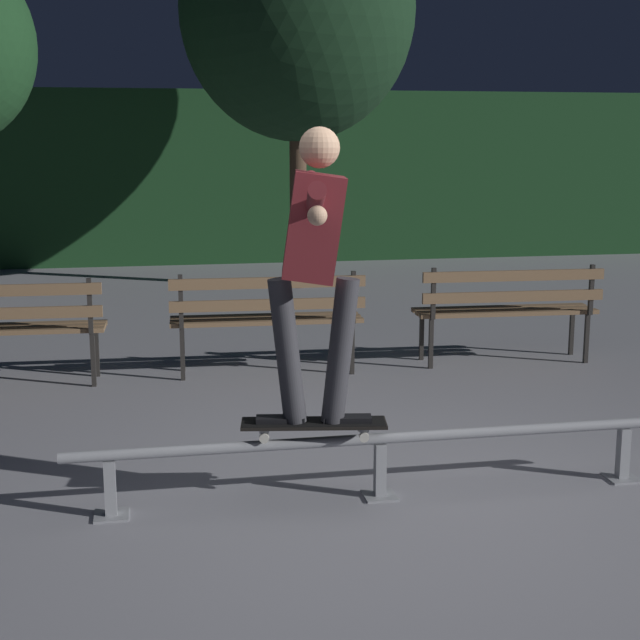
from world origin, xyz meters
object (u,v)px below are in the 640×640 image
object	(u,v)px
skateboard	(314,424)
park_bench_right_center	(508,304)
tree_behind_benches	(297,10)
park_bench_left_center	(267,312)
park_bench_leftmost	(1,321)
grind_rail	(380,449)
skateboarder	(314,251)

from	to	relation	value
skateboard	park_bench_right_center	distance (m)	3.57
skateboard	tree_behind_benches	distance (m)	8.02
park_bench_left_center	park_bench_leftmost	bearing A→B (deg)	180.00
grind_rail	skateboard	distance (m)	0.40
skateboard	grind_rail	bearing A→B (deg)	-0.00
park_bench_right_center	park_bench_left_center	bearing A→B (deg)	180.00
park_bench_left_center	tree_behind_benches	world-z (taller)	tree_behind_benches
skateboard	park_bench_right_center	xyz separation A→B (m)	(2.23, 2.78, 0.10)
grind_rail	park_bench_right_center	world-z (taller)	park_bench_right_center
skateboard	skateboarder	xyz separation A→B (m)	(0.00, -0.00, 0.94)
skateboarder	park_bench_left_center	size ratio (longest dim) A/B	0.96
skateboarder	tree_behind_benches	xyz separation A→B (m)	(1.13, 7.32, 2.16)
skateboard	park_bench_left_center	bearing A→B (deg)	87.65
skateboarder	park_bench_right_center	size ratio (longest dim) A/B	0.96
park_bench_left_center	park_bench_right_center	world-z (taller)	same
skateboarder	tree_behind_benches	bearing A→B (deg)	81.25
park_bench_left_center	tree_behind_benches	bearing A→B (deg)	77.39
skateboarder	park_bench_right_center	bearing A→B (deg)	51.34
grind_rail	park_bench_right_center	bearing A→B (deg)	56.26
grind_rail	park_bench_left_center	world-z (taller)	park_bench_left_center
skateboarder	tree_behind_benches	size ratio (longest dim) A/B	0.30
park_bench_leftmost	park_bench_right_center	size ratio (longest dim) A/B	1.00
skateboard	park_bench_left_center	world-z (taller)	park_bench_left_center
grind_rail	skateboarder	size ratio (longest dim) A/B	2.19
park_bench_right_center	tree_behind_benches	bearing A→B (deg)	103.63
park_bench_leftmost	tree_behind_benches	size ratio (longest dim) A/B	0.31
grind_rail	skateboard	xyz separation A→B (m)	(-0.37, 0.00, 0.16)
park_bench_leftmost	tree_behind_benches	xyz separation A→B (m)	(3.13, 4.53, 3.00)
skateboarder	park_bench_leftmost	world-z (taller)	skateboarder
grind_rail	park_bench_left_center	size ratio (longest dim) A/B	2.11
tree_behind_benches	park_bench_leftmost	bearing A→B (deg)	-124.60
park_bench_leftmost	park_bench_left_center	distance (m)	2.11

